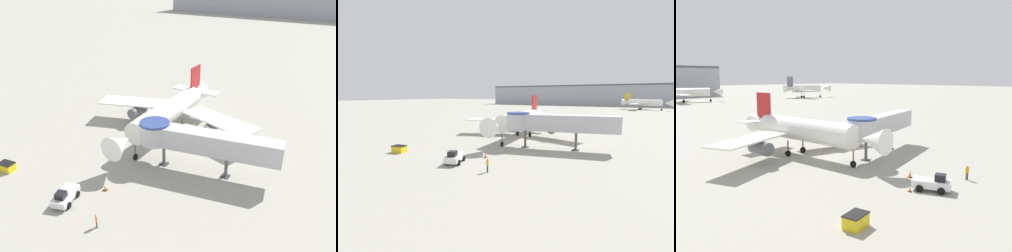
{
  "view_description": "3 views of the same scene",
  "coord_description": "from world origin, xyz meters",
  "views": [
    {
      "loc": [
        25.86,
        -38.09,
        24.5
      ],
      "look_at": [
        2.36,
        -2.24,
        4.28
      ],
      "focal_mm": 35.0,
      "sensor_mm": 36.0,
      "label": 1
    },
    {
      "loc": [
        19.27,
        -42.16,
        9.38
      ],
      "look_at": [
        -1.63,
        -2.63,
        3.2
      ],
      "focal_mm": 24.0,
      "sensor_mm": 36.0,
      "label": 2
    },
    {
      "loc": [
        -31.69,
        -34.7,
        11.91
      ],
      "look_at": [
        2.64,
        -2.26,
        4.79
      ],
      "focal_mm": 35.0,
      "sensor_mm": 36.0,
      "label": 3
    }
  ],
  "objects": [
    {
      "name": "pushback_tug_white",
      "position": [
        -1.21,
        -18.73,
        0.83
      ],
      "size": [
        3.11,
        4.35,
        1.88
      ],
      "rotation": [
        0.0,
        0.0,
        0.37
      ],
      "color": "silver",
      "rests_on": "ground_plane"
    },
    {
      "name": "main_airplane",
      "position": [
        -0.83,
        3.06,
        3.94
      ],
      "size": [
        29.14,
        27.2,
        9.3
      ],
      "rotation": [
        0.0,
        0.0,
        0.05
      ],
      "color": "white",
      "rests_on": "ground_plane"
    },
    {
      "name": "terminal_building",
      "position": [
        -18.62,
        175.0,
        9.2
      ],
      "size": [
        167.75,
        22.23,
        18.38
      ],
      "color": "#999EA8",
      "rests_on": "ground_plane"
    },
    {
      "name": "ground_plane",
      "position": [
        0.0,
        0.0,
        0.0
      ],
      "size": [
        800.0,
        800.0,
        0.0
      ],
      "primitive_type": "plane",
      "color": "#9E9B8E"
    },
    {
      "name": "traffic_cone_apron_front",
      "position": [
        -3.1,
        -17.16,
        0.28
      ],
      "size": [
        0.36,
        0.36,
        0.6
      ],
      "color": "black",
      "rests_on": "ground_plane"
    },
    {
      "name": "traffic_cone_starboard_wing",
      "position": [
        10.54,
        1.02,
        0.34
      ],
      "size": [
        0.43,
        0.43,
        0.71
      ],
      "color": "black",
      "rests_on": "ground_plane"
    },
    {
      "name": "service_container_yellow",
      "position": [
        -13.16,
        -18.48,
        0.58
      ],
      "size": [
        2.34,
        1.79,
        1.15
      ],
      "rotation": [
        0.0,
        0.0,
        0.16
      ],
      "color": "yellow",
      "rests_on": "ground_plane"
    },
    {
      "name": "ground_crew_marshaller",
      "position": [
        4.9,
        -19.84,
        1.01
      ],
      "size": [
        0.38,
        0.36,
        1.74
      ],
      "rotation": [
        0.0,
        0.0,
        5.58
      ],
      "color": "#1E2338",
      "rests_on": "ground_plane"
    },
    {
      "name": "traffic_cone_near_nose",
      "position": [
        1.13,
        -14.53,
        0.4
      ],
      "size": [
        0.51,
        0.51,
        0.84
      ],
      "color": "black",
      "rests_on": "ground_plane"
    },
    {
      "name": "jet_bridge",
      "position": [
        8.37,
        -4.46,
        4.63
      ],
      "size": [
        18.67,
        6.97,
        6.31
      ],
      "rotation": [
        0.0,
        0.0,
        0.22
      ],
      "color": "#B7B7BC",
      "rests_on": "ground_plane"
    }
  ]
}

